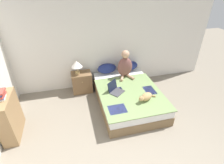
% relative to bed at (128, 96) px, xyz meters
% --- Properties ---
extents(wall_back, '(6.10, 0.05, 2.55)m').
position_rel_bed_xyz_m(wall_back, '(-0.24, 1.11, 1.06)').
color(wall_back, silver).
rests_on(wall_back, ground_plane).
extents(bed, '(1.48, 2.08, 0.44)m').
position_rel_bed_xyz_m(bed, '(0.00, 0.00, 0.00)').
color(bed, brown).
rests_on(bed, ground_plane).
extents(pillow_near, '(0.54, 0.21, 0.30)m').
position_rel_bed_xyz_m(pillow_near, '(-0.32, 0.91, 0.37)').
color(pillow_near, navy).
rests_on(pillow_near, bed).
extents(pillow_far, '(0.54, 0.21, 0.30)m').
position_rel_bed_xyz_m(pillow_far, '(0.32, 0.91, 0.37)').
color(pillow_far, navy).
rests_on(pillow_far, bed).
extents(person_sitting, '(0.41, 0.40, 0.75)m').
position_rel_bed_xyz_m(person_sitting, '(0.12, 0.64, 0.54)').
color(person_sitting, brown).
rests_on(person_sitting, bed).
extents(cat_tabby, '(0.48, 0.30, 0.18)m').
position_rel_bed_xyz_m(cat_tabby, '(0.24, -0.53, 0.31)').
color(cat_tabby, tan).
rests_on(cat_tabby, bed).
extents(laptop_open, '(0.44, 0.43, 0.26)m').
position_rel_bed_xyz_m(laptop_open, '(-0.33, -0.04, 0.28)').
color(laptop_open, '#424247').
rests_on(laptop_open, bed).
extents(nightstand, '(0.54, 0.41, 0.57)m').
position_rel_bed_xyz_m(nightstand, '(-1.06, 0.84, 0.07)').
color(nightstand, brown).
rests_on(nightstand, ground_plane).
extents(table_lamp, '(0.29, 0.29, 0.37)m').
position_rel_bed_xyz_m(table_lamp, '(-1.15, 0.85, 0.63)').
color(table_lamp, tan).
rests_on(table_lamp, nightstand).
extents(bookshelf, '(0.28, 0.76, 0.92)m').
position_rel_bed_xyz_m(bookshelf, '(-2.62, -0.38, 0.24)').
color(bookshelf, '#99754C').
rests_on(bookshelf, ground_plane).
extents(book_stack_top, '(0.20, 0.24, 0.16)m').
position_rel_bed_xyz_m(book_stack_top, '(-2.62, -0.38, 0.78)').
color(book_stack_top, beige).
rests_on(book_stack_top, bookshelf).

